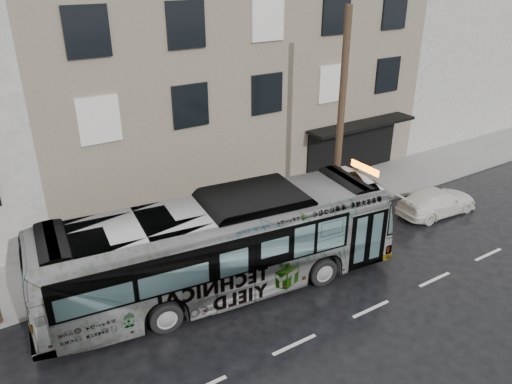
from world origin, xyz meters
The scene contains 8 objects.
ground centered at (0.00, 0.00, 0.00)m, with size 120.00×120.00×0.00m, color black.
sidewalk centered at (0.00, 4.90, 0.07)m, with size 90.00×3.60×0.15m, color gray.
building_taupe centered at (5.00, 12.70, 5.50)m, with size 20.00×12.00×11.00m, color gray.
building_filler centered at (24.00, 12.70, 6.00)m, with size 18.00×12.00×12.00m, color beige.
utility_pole_front centered at (6.50, 3.30, 4.65)m, with size 0.30×0.30×9.00m, color #4A3825.
sign_post centered at (7.60, 3.30, 1.35)m, with size 0.06×0.06×2.40m, color slate.
bus centered at (-0.46, 1.18, 1.76)m, with size 2.96×12.66×3.53m, color #B2B2B2.
white_sedan centered at (10.74, 1.06, 0.59)m, with size 1.66×4.08×1.19m, color white.
Camera 1 is at (-7.33, -11.86, 10.67)m, focal length 35.00 mm.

